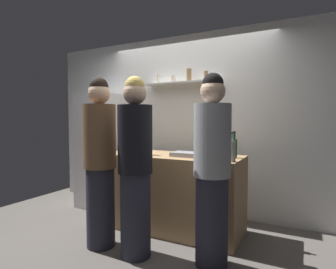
% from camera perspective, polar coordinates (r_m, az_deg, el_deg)
% --- Properties ---
extents(ground_plane, '(5.28, 5.28, 0.00)m').
position_cam_1_polar(ground_plane, '(3.26, -5.02, -21.60)').
color(ground_plane, '#59544F').
extents(back_wall_assembly, '(4.80, 0.32, 2.60)m').
position_cam_1_polar(back_wall_assembly, '(4.08, 4.21, 2.26)').
color(back_wall_assembly, white).
rests_on(back_wall_assembly, ground).
extents(refrigerator, '(0.61, 0.64, 1.76)m').
position_cam_1_polar(refrigerator, '(4.46, -13.71, -3.21)').
color(refrigerator, white).
rests_on(refrigerator, ground).
extents(counter, '(1.82, 0.70, 0.93)m').
position_cam_1_polar(counter, '(3.49, 0.00, -11.79)').
color(counter, '#9E7A51').
rests_on(counter, ground).
extents(baking_pan, '(0.34, 0.24, 0.05)m').
position_cam_1_polar(baking_pan, '(3.23, 3.92, -4.15)').
color(baking_pan, gray).
rests_on(baking_pan, counter).
extents(utensil_holder, '(0.12, 0.12, 0.22)m').
position_cam_1_polar(utensil_holder, '(3.67, -5.60, -2.74)').
color(utensil_holder, '#B2B2B7').
rests_on(utensil_holder, counter).
extents(wine_bottle_dark_glass, '(0.07, 0.07, 0.30)m').
position_cam_1_polar(wine_bottle_dark_glass, '(3.90, -6.94, -1.62)').
color(wine_bottle_dark_glass, black).
rests_on(wine_bottle_dark_glass, counter).
extents(wine_bottle_green_glass, '(0.06, 0.06, 0.30)m').
position_cam_1_polar(wine_bottle_green_glass, '(3.18, 13.68, -2.70)').
color(wine_bottle_green_glass, '#19471E').
rests_on(wine_bottle_green_glass, counter).
extents(wine_bottle_amber_glass, '(0.08, 0.08, 0.31)m').
position_cam_1_polar(wine_bottle_amber_glass, '(3.65, -12.95, -2.04)').
color(wine_bottle_amber_glass, '#472814').
rests_on(wine_bottle_amber_glass, counter).
extents(wine_bottle_pale_glass, '(0.08, 0.08, 0.31)m').
position_cam_1_polar(wine_bottle_pale_glass, '(2.88, 13.17, -3.24)').
color(wine_bottle_pale_glass, '#B2BFB2').
rests_on(wine_bottle_pale_glass, counter).
extents(water_bottle_plastic, '(0.09, 0.09, 0.24)m').
position_cam_1_polar(water_bottle_plastic, '(3.38, -4.27, -2.42)').
color(water_bottle_plastic, silver).
rests_on(water_bottle_plastic, counter).
extents(person_blonde, '(0.34, 0.34, 1.78)m').
position_cam_1_polar(person_blonde, '(2.72, -6.86, -6.84)').
color(person_blonde, '#262633').
rests_on(person_blonde, ground).
extents(person_brown_jacket, '(0.34, 0.34, 1.81)m').
position_cam_1_polar(person_brown_jacket, '(3.00, -14.03, -5.71)').
color(person_brown_jacket, '#262633').
rests_on(person_brown_jacket, ground).
extents(person_grey_hoodie, '(0.34, 0.34, 1.79)m').
position_cam_1_polar(person_grey_hoodie, '(2.56, 9.19, -7.46)').
color(person_grey_hoodie, '#262633').
rests_on(person_grey_hoodie, ground).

